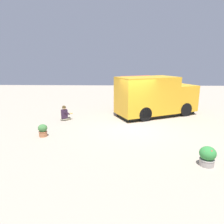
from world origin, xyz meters
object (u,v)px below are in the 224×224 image
(food_truck, at_px, (155,97))
(planter_flowering_near, at_px, (43,130))
(planter_flowering_far, at_px, (207,156))
(person_customer, at_px, (65,114))

(food_truck, relative_size, planter_flowering_near, 9.39)
(planter_flowering_far, bearing_deg, food_truck, 95.73)
(person_customer, relative_size, planter_flowering_far, 1.31)
(food_truck, distance_m, planter_flowering_near, 7.34)
(planter_flowering_near, height_order, planter_flowering_far, planter_flowering_far)
(planter_flowering_far, bearing_deg, planter_flowering_near, 158.42)
(food_truck, bearing_deg, person_customer, -167.44)
(person_customer, bearing_deg, food_truck, 12.56)
(person_customer, height_order, planter_flowering_far, person_customer)
(food_truck, relative_size, planter_flowering_far, 8.14)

